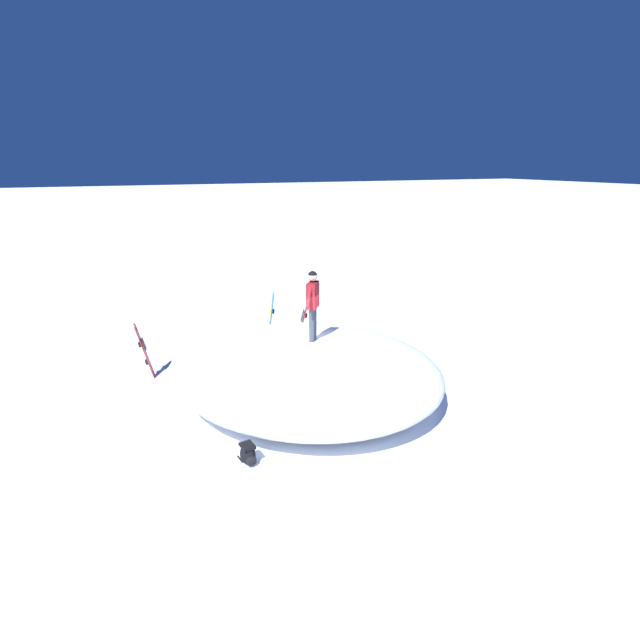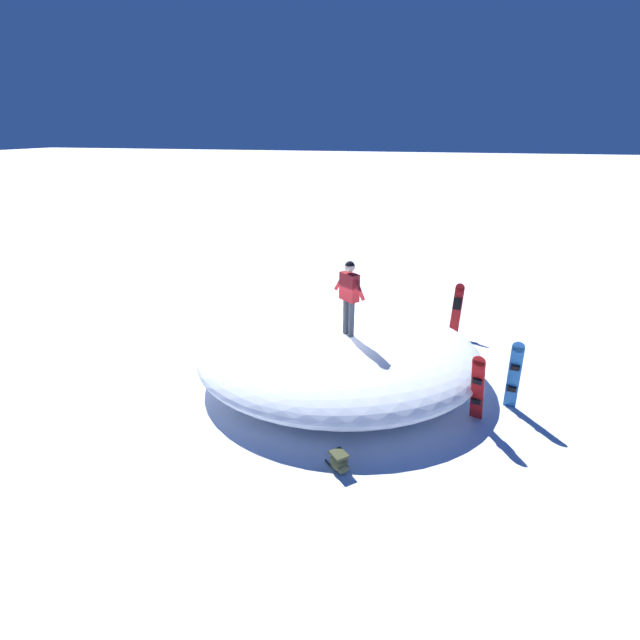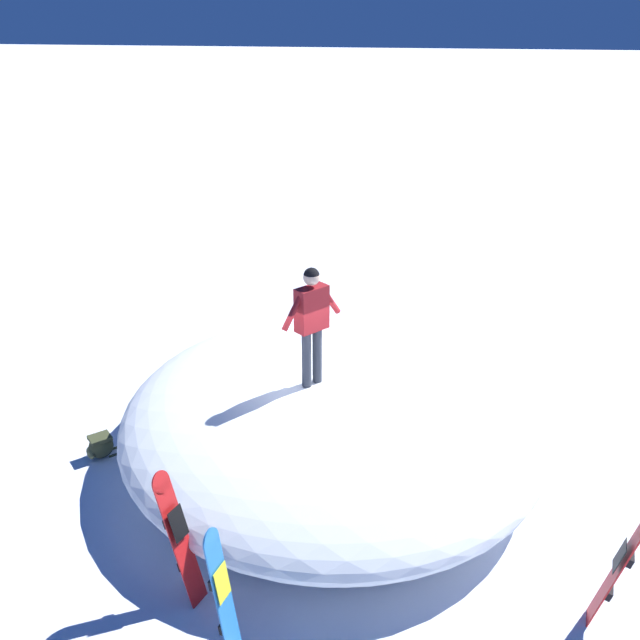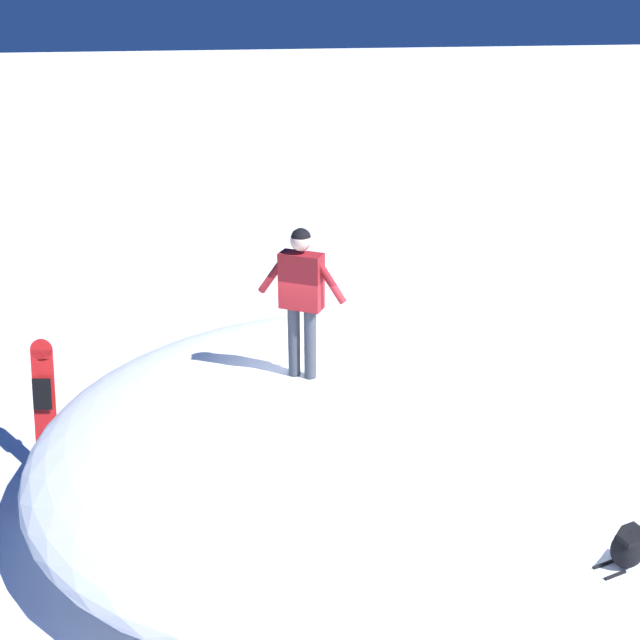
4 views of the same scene
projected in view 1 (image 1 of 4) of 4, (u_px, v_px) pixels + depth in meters
ground at (317, 395)px, 13.09m from camera, size 240.00×240.00×0.00m
snow_mound at (308, 370)px, 12.96m from camera, size 7.68×8.14×1.32m
snowboarder_standing at (313, 299)px, 12.80m from camera, size 0.72×0.88×1.78m
snowboard_primary_upright at (303, 321)px, 16.20m from camera, size 0.52×0.39×1.67m
snowboard_secondary_upright at (144, 350)px, 13.92m from camera, size 0.45×0.34×1.56m
snowboard_tertiary_upright at (271, 317)px, 16.57m from camera, size 0.30×0.31×1.70m
backpack_near at (405, 356)px, 15.19m from camera, size 0.56×0.56×0.37m
backpack_far at (248, 454)px, 10.07m from camera, size 0.33×0.57×0.43m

